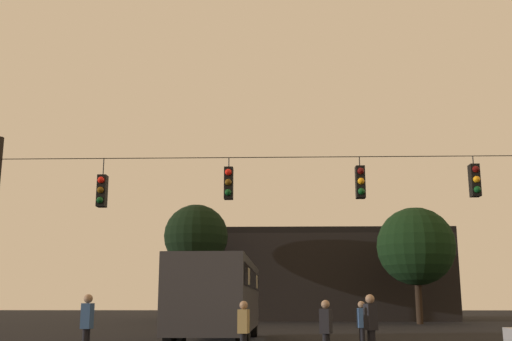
{
  "coord_description": "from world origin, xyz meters",
  "views": [
    {
      "loc": [
        -0.39,
        -4.91,
        1.53
      ],
      "look_at": [
        -0.85,
        10.77,
        4.91
      ],
      "focal_mm": 42.73,
      "sensor_mm": 36.0,
      "label": 1
    }
  ],
  "objects_px": {
    "pedestrian_crossing_right": "(362,324)",
    "pedestrian_trailing": "(371,325)",
    "city_bus": "(220,293)",
    "tree_left_silhouette": "(416,246)",
    "pedestrian_crossing_left": "(326,329)",
    "pedestrian_far_side": "(244,329)",
    "pedestrian_near_bus": "(87,324)",
    "tree_behind_building": "(196,237)"
  },
  "relations": [
    {
      "from": "pedestrian_crossing_right",
      "to": "pedestrian_far_side",
      "type": "relative_size",
      "value": 1.0
    },
    {
      "from": "pedestrian_crossing_left",
      "to": "pedestrian_trailing",
      "type": "height_order",
      "value": "pedestrian_trailing"
    },
    {
      "from": "pedestrian_near_bus",
      "to": "tree_behind_building",
      "type": "xyz_separation_m",
      "value": [
        -1.0,
        29.42,
        5.3
      ]
    },
    {
      "from": "city_bus",
      "to": "tree_left_silhouette",
      "type": "bearing_deg",
      "value": 58.76
    },
    {
      "from": "pedestrian_trailing",
      "to": "pedestrian_near_bus",
      "type": "bearing_deg",
      "value": 176.35
    },
    {
      "from": "pedestrian_near_bus",
      "to": "pedestrian_trailing",
      "type": "distance_m",
      "value": 7.18
    },
    {
      "from": "tree_left_silhouette",
      "to": "city_bus",
      "type": "bearing_deg",
      "value": -121.24
    },
    {
      "from": "pedestrian_crossing_right",
      "to": "pedestrian_trailing",
      "type": "xyz_separation_m",
      "value": [
        -0.25,
        -3.37,
        0.1
      ]
    },
    {
      "from": "city_bus",
      "to": "tree_left_silhouette",
      "type": "height_order",
      "value": "tree_left_silhouette"
    },
    {
      "from": "pedestrian_crossing_right",
      "to": "tree_left_silhouette",
      "type": "xyz_separation_m",
      "value": [
        7.48,
        24.85,
        4.5
      ]
    },
    {
      "from": "pedestrian_crossing_left",
      "to": "tree_behind_building",
      "type": "distance_m",
      "value": 31.4
    },
    {
      "from": "city_bus",
      "to": "tree_left_silhouette",
      "type": "xyz_separation_m",
      "value": [
        12.17,
        20.06,
        3.5
      ]
    },
    {
      "from": "pedestrian_crossing_left",
      "to": "pedestrian_far_side",
      "type": "height_order",
      "value": "pedestrian_crossing_left"
    },
    {
      "from": "pedestrian_crossing_left",
      "to": "pedestrian_near_bus",
      "type": "bearing_deg",
      "value": 173.38
    },
    {
      "from": "tree_left_silhouette",
      "to": "tree_behind_building",
      "type": "height_order",
      "value": "tree_behind_building"
    },
    {
      "from": "pedestrian_trailing",
      "to": "pedestrian_far_side",
      "type": "relative_size",
      "value": 1.1
    },
    {
      "from": "city_bus",
      "to": "pedestrian_far_side",
      "type": "xyz_separation_m",
      "value": [
        1.31,
        -8.15,
        -1.0
      ]
    },
    {
      "from": "pedestrian_trailing",
      "to": "pedestrian_crossing_left",
      "type": "bearing_deg",
      "value": -167.71
    },
    {
      "from": "tree_left_silhouette",
      "to": "pedestrian_near_bus",
      "type": "bearing_deg",
      "value": -118.22
    },
    {
      "from": "city_bus",
      "to": "pedestrian_far_side",
      "type": "height_order",
      "value": "city_bus"
    },
    {
      "from": "pedestrian_far_side",
      "to": "tree_left_silhouette",
      "type": "bearing_deg",
      "value": 68.95
    },
    {
      "from": "city_bus",
      "to": "tree_behind_building",
      "type": "relative_size",
      "value": 1.27
    },
    {
      "from": "tree_behind_building",
      "to": "pedestrian_trailing",
      "type": "bearing_deg",
      "value": -74.71
    },
    {
      "from": "pedestrian_near_bus",
      "to": "pedestrian_trailing",
      "type": "height_order",
      "value": "pedestrian_near_bus"
    },
    {
      "from": "pedestrian_crossing_left",
      "to": "pedestrian_crossing_right",
      "type": "distance_m",
      "value": 3.86
    },
    {
      "from": "pedestrian_far_side",
      "to": "tree_behind_building",
      "type": "distance_m",
      "value": 30.76
    },
    {
      "from": "tree_left_silhouette",
      "to": "tree_behind_building",
      "type": "xyz_separation_m",
      "value": [
        -15.9,
        1.65,
        0.91
      ]
    },
    {
      "from": "pedestrian_trailing",
      "to": "tree_left_silhouette",
      "type": "height_order",
      "value": "tree_left_silhouette"
    },
    {
      "from": "pedestrian_crossing_left",
      "to": "pedestrian_near_bus",
      "type": "relative_size",
      "value": 0.91
    },
    {
      "from": "pedestrian_crossing_right",
      "to": "pedestrian_near_bus",
      "type": "xyz_separation_m",
      "value": [
        -7.42,
        -2.91,
        0.11
      ]
    },
    {
      "from": "tree_behind_building",
      "to": "pedestrian_far_side",
      "type": "bearing_deg",
      "value": -80.42
    },
    {
      "from": "pedestrian_crossing_right",
      "to": "pedestrian_trailing",
      "type": "bearing_deg",
      "value": -94.24
    },
    {
      "from": "city_bus",
      "to": "pedestrian_far_side",
      "type": "distance_m",
      "value": 8.31
    },
    {
      "from": "pedestrian_crossing_right",
      "to": "pedestrian_far_side",
      "type": "xyz_separation_m",
      "value": [
        -3.38,
        -3.35,
        0.0
      ]
    },
    {
      "from": "tree_behind_building",
      "to": "tree_left_silhouette",
      "type": "bearing_deg",
      "value": -5.93
    },
    {
      "from": "pedestrian_crossing_right",
      "to": "pedestrian_near_bus",
      "type": "height_order",
      "value": "pedestrian_near_bus"
    },
    {
      "from": "pedestrian_crossing_right",
      "to": "pedestrian_near_bus",
      "type": "distance_m",
      "value": 7.97
    },
    {
      "from": "pedestrian_crossing_right",
      "to": "pedestrian_near_bus",
      "type": "bearing_deg",
      "value": -158.58
    },
    {
      "from": "city_bus",
      "to": "pedestrian_trailing",
      "type": "bearing_deg",
      "value": -61.47
    },
    {
      "from": "city_bus",
      "to": "pedestrian_crossing_right",
      "type": "bearing_deg",
      "value": -45.66
    },
    {
      "from": "pedestrian_crossing_left",
      "to": "tree_left_silhouette",
      "type": "bearing_deg",
      "value": 72.73
    },
    {
      "from": "pedestrian_trailing",
      "to": "pedestrian_far_side",
      "type": "xyz_separation_m",
      "value": [
        -3.13,
        0.01,
        -0.1
      ]
    }
  ]
}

